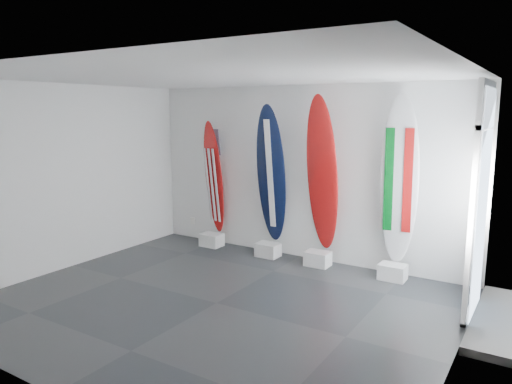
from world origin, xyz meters
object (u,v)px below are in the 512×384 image
Objects in this scene: surfboard_navy at (271,175)px; surfboard_swiss at (322,174)px; surfboard_italy at (399,180)px; surfboard_usa at (214,178)px.

surfboard_navy is 0.94× the size of surfboard_swiss.
surfboard_usa is at bearing 176.89° from surfboard_italy.
surfboard_italy is at bearing -1.36° from surfboard_navy.
surfboard_navy is 0.97m from surfboard_swiss.
surfboard_navy reaches higher than surfboard_usa.
surfboard_usa is 2.24m from surfboard_swiss.
surfboard_swiss is (2.23, 0.00, 0.22)m from surfboard_usa.
surfboard_navy is at bearing 176.89° from surfboard_italy.
surfboard_swiss is 1.01× the size of surfboard_italy.
surfboard_usa is 0.83× the size of surfboard_italy.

